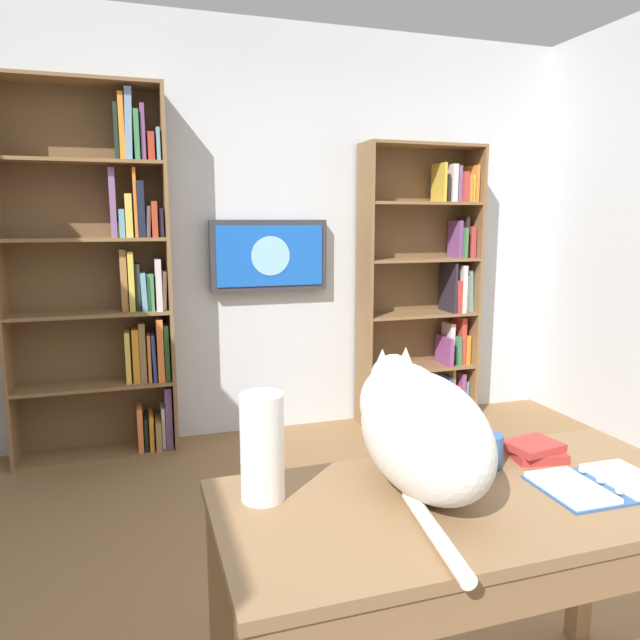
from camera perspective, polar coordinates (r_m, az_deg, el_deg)
wall_back at (r=3.99m, az=-5.74°, el=8.31°), size 4.52×0.06×2.70m
bookshelf_left at (r=4.27m, az=10.59°, el=3.22°), size 0.85×0.28×1.95m
bookshelf_right at (r=3.76m, az=-19.69°, el=3.72°), size 0.95×0.28×2.22m
wall_mounted_tv at (r=3.92m, az=-4.93°, el=6.25°), size 0.78×0.07×0.47m
desk at (r=1.66m, az=14.84°, el=-20.29°), size 1.31×0.61×0.75m
cat at (r=1.57m, az=9.34°, el=-9.95°), size 0.27×0.67×0.34m
open_binder at (r=1.77m, az=25.51°, el=-14.16°), size 0.33×0.23×0.02m
paper_towel_roll at (r=1.50m, az=-5.63°, el=-12.17°), size 0.11×0.11×0.27m
coffee_mug at (r=1.78m, az=16.04°, el=-12.09°), size 0.08×0.08×0.10m
desk_book_stack at (r=1.89m, az=20.12°, el=-11.78°), size 0.18×0.15×0.05m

